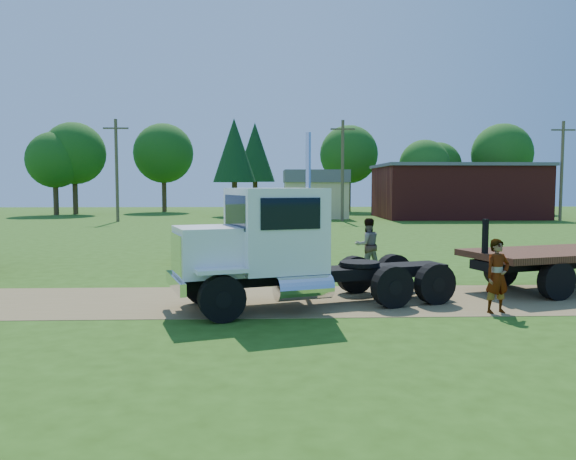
{
  "coord_description": "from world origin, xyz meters",
  "views": [
    {
      "loc": [
        -0.75,
        -15.18,
        3.14
      ],
      "look_at": [
        -0.02,
        4.43,
        1.6
      ],
      "focal_mm": 35.0,
      "sensor_mm": 36.0,
      "label": 1
    }
  ],
  "objects": [
    {
      "name": "tree_row",
      "position": [
        0.54,
        50.7,
        6.65
      ],
      "size": [
        57.41,
        15.78,
        10.77
      ],
      "color": "#3A2D17",
      "rests_on": "ground"
    },
    {
      "name": "utility_poles",
      "position": [
        6.0,
        35.0,
        4.71
      ],
      "size": [
        42.2,
        0.28,
        9.0
      ],
      "color": "#4D3F2B",
      "rests_on": "ground"
    },
    {
      "name": "brick_building",
      "position": [
        18.0,
        40.0,
        2.66
      ],
      "size": [
        15.4,
        10.4,
        5.3
      ],
      "color": "maroon",
      "rests_on": "ground"
    },
    {
      "name": "spectator_b",
      "position": [
        2.92,
        5.13,
        0.98
      ],
      "size": [
        1.1,
        0.95,
        1.97
      ],
      "primitive_type": "imported",
      "rotation": [
        0.0,
        0.0,
        3.38
      ],
      "color": "#999999",
      "rests_on": "ground"
    },
    {
      "name": "ground",
      "position": [
        0.0,
        0.0,
        0.0
      ],
      "size": [
        140.0,
        140.0,
        0.0
      ],
      "primitive_type": "plane",
      "color": "#294C10",
      "rests_on": "ground"
    },
    {
      "name": "white_semi_tractor",
      "position": [
        -0.47,
        -0.86,
        1.56
      ],
      "size": [
        7.72,
        4.53,
        4.58
      ],
      "rotation": [
        0.0,
        0.0,
        0.31
      ],
      "color": "black",
      "rests_on": "ground"
    },
    {
      "name": "orange_pickup",
      "position": [
        -1.58,
        7.74,
        0.78
      ],
      "size": [
        5.65,
        2.63,
        1.57
      ],
      "primitive_type": "imported",
      "rotation": [
        0.0,
        0.0,
        1.56
      ],
      "color": "#D45709",
      "rests_on": "ground"
    },
    {
      "name": "tan_shed",
      "position": [
        4.0,
        40.0,
        2.42
      ],
      "size": [
        6.2,
        5.4,
        4.7
      ],
      "color": "#CBB77E",
      "rests_on": "ground"
    },
    {
      "name": "spectator_a",
      "position": [
        4.92,
        -1.7,
        0.92
      ],
      "size": [
        0.77,
        0.62,
        1.85
      ],
      "primitive_type": "imported",
      "rotation": [
        0.0,
        0.0,
        0.3
      ],
      "color": "#999999",
      "rests_on": "ground"
    },
    {
      "name": "dirt_track",
      "position": [
        0.0,
        0.0,
        0.01
      ],
      "size": [
        120.0,
        4.2,
        0.01
      ],
      "primitive_type": "cube",
      "color": "brown",
      "rests_on": "ground"
    }
  ]
}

